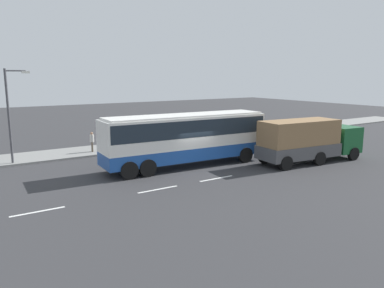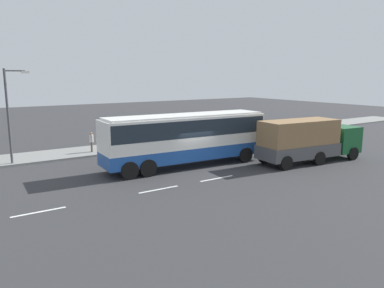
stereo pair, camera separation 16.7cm
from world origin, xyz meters
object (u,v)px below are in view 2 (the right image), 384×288
car_blue_saloon (299,131)px  street_lamp (10,109)px  coach_bus (186,134)px  cargo_truck (308,139)px  pedestrian_at_crossing (169,134)px  pedestrian_near_curb (91,141)px

car_blue_saloon → street_lamp: size_ratio=0.71×
street_lamp → coach_bus: bearing=-35.2°
cargo_truck → street_lamp: size_ratio=1.30×
coach_bus → car_blue_saloon: bearing=15.2°
street_lamp → car_blue_saloon: bearing=-8.1°
pedestrian_at_crossing → street_lamp: (-12.76, -0.71, 2.84)m
coach_bus → street_lamp: 12.03m
cargo_truck → pedestrian_at_crossing: size_ratio=5.51×
cargo_truck → pedestrian_near_curb: 16.50m
cargo_truck → street_lamp: (-17.65, 10.62, 2.22)m
pedestrian_near_curb → coach_bus: bearing=-48.6°
coach_bus → cargo_truck: bearing=-22.4°
coach_bus → cargo_truck: 8.77m
pedestrian_at_crossing → cargo_truck: bearing=-53.6°
coach_bus → pedestrian_near_curb: 8.71m
coach_bus → street_lamp: size_ratio=1.81×
coach_bus → street_lamp: street_lamp is taller
coach_bus → pedestrian_at_crossing: bearing=71.2°
pedestrian_near_curb → pedestrian_at_crossing: pedestrian_near_curb is taller
pedestrian_near_curb → pedestrian_at_crossing: 7.02m
cargo_truck → pedestrian_near_curb: (-11.90, 11.41, -0.59)m
cargo_truck → car_blue_saloon: size_ratio=1.83×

